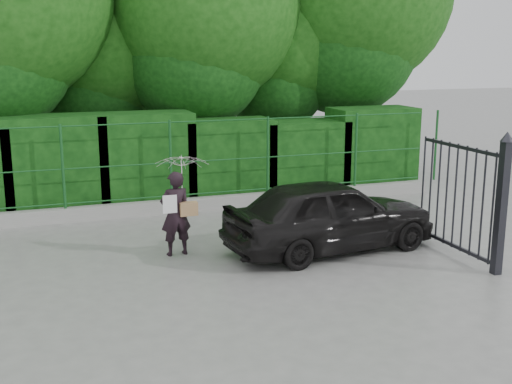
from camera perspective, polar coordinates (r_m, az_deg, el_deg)
name	(u,v)px	position (r m, az deg, el deg)	size (l,w,h in m)	color
ground	(207,282)	(10.33, -4.38, -7.99)	(80.00, 80.00, 0.00)	gray
kerb	(154,208)	(14.49, -9.02, -1.41)	(14.00, 0.25, 0.30)	#9E9E99
fence	(163,161)	(14.31, -8.30, 2.74)	(14.13, 0.06, 1.80)	#175020
hedge	(141,162)	(15.26, -10.17, 2.66)	(14.20, 1.20, 2.18)	black
trees	(169,9)	(17.48, -7.74, 15.79)	(17.10, 6.15, 8.08)	black
gate	(482,198)	(11.41, 19.45, -0.47)	(0.22, 2.33, 2.36)	black
woman	(180,189)	(11.45, -6.74, 0.27)	(0.95, 0.96, 1.81)	black
car	(330,214)	(11.78, 6.61, -1.98)	(1.59, 3.95, 1.35)	black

